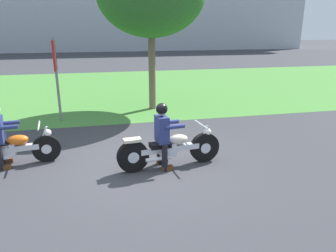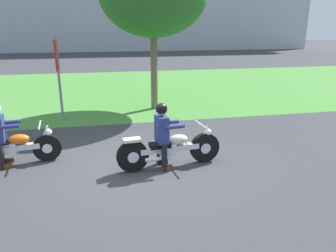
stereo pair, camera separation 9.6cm
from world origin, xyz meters
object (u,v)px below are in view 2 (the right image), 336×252
motorcycle_lead (170,149)px  rider_lead (163,131)px  sign_banner (58,66)px  motorcycle_follow (11,148)px

motorcycle_lead → rider_lead: 0.46m
rider_lead → sign_banner: sign_banner is taller
rider_lead → sign_banner: 4.96m
motorcycle_follow → sign_banner: sign_banner is taller
motorcycle_follow → sign_banner: size_ratio=0.80×
motorcycle_lead → sign_banner: (-2.65, 4.18, 1.32)m
rider_lead → motorcycle_follow: (-3.18, 0.80, -0.45)m
motorcycle_lead → motorcycle_follow: 3.44m
motorcycle_lead → sign_banner: bearing=116.0°
motorcycle_lead → motorcycle_follow: (-3.34, 0.79, -0.02)m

